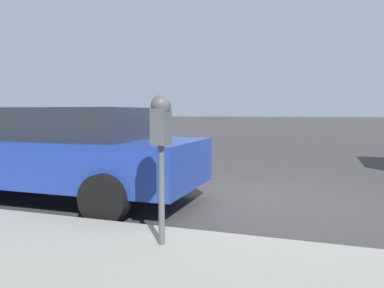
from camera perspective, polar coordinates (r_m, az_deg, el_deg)
The scene contains 3 objects.
ground_plane at distance 6.18m, azimuth 8.92°, elevation -8.15°, with size 220.00×220.00×0.00m, color #3D3A3A.
parking_meter at distance 3.51m, azimuth -4.73°, elevation 1.95°, with size 0.21×0.19×1.42m.
car_blue at distance 6.20m, azimuth -19.57°, elevation -1.07°, with size 2.03×4.55×1.45m.
Camera 1 is at (-5.94, -1.00, 1.39)m, focal length 35.00 mm.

